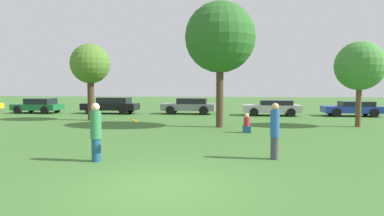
{
  "coord_description": "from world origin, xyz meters",
  "views": [
    {
      "loc": [
        1.55,
        -7.41,
        2.32
      ],
      "look_at": [
        0.27,
        4.27,
        1.52
      ],
      "focal_mm": 31.29,
      "sensor_mm": 36.0,
      "label": 1
    }
  ],
  "objects_px": {
    "bystander_sitting": "(247,125)",
    "tree_1": "(220,38)",
    "parked_car_green": "(39,105)",
    "parked_car_black": "(112,105)",
    "tree_0": "(90,65)",
    "frisbee": "(134,120)",
    "tree_2": "(360,66)",
    "parked_car_silver": "(272,107)",
    "person_catcher": "(275,130)",
    "parked_car_blue": "(353,108)",
    "parked_car_grey": "(189,106)",
    "person_thrower": "(96,132)"
  },
  "relations": [
    {
      "from": "frisbee",
      "to": "person_thrower",
      "type": "bearing_deg",
      "value": 174.11
    },
    {
      "from": "tree_1",
      "to": "tree_0",
      "type": "bearing_deg",
      "value": 162.19
    },
    {
      "from": "tree_1",
      "to": "parked_car_grey",
      "type": "relative_size",
      "value": 1.59
    },
    {
      "from": "person_catcher",
      "to": "tree_0",
      "type": "bearing_deg",
      "value": -54.74
    },
    {
      "from": "bystander_sitting",
      "to": "tree_2",
      "type": "xyz_separation_m",
      "value": [
        6.31,
        3.01,
        2.98
      ]
    },
    {
      "from": "tree_2",
      "to": "frisbee",
      "type": "bearing_deg",
      "value": -135.27
    },
    {
      "from": "frisbee",
      "to": "parked_car_black",
      "type": "xyz_separation_m",
      "value": [
        -6.76,
        16.89,
        -0.57
      ]
    },
    {
      "from": "bystander_sitting",
      "to": "parked_car_blue",
      "type": "height_order",
      "value": "parked_car_blue"
    },
    {
      "from": "parked_car_green",
      "to": "parked_car_grey",
      "type": "distance_m",
      "value": 12.65
    },
    {
      "from": "tree_1",
      "to": "tree_2",
      "type": "distance_m",
      "value": 7.9
    },
    {
      "from": "person_catcher",
      "to": "parked_car_silver",
      "type": "xyz_separation_m",
      "value": [
        1.89,
        15.49,
        -0.28
      ]
    },
    {
      "from": "person_catcher",
      "to": "parked_car_green",
      "type": "xyz_separation_m",
      "value": [
        -17.23,
        15.69,
        -0.27
      ]
    },
    {
      "from": "person_thrower",
      "to": "bystander_sitting",
      "type": "distance_m",
      "value": 8.36
    },
    {
      "from": "tree_2",
      "to": "bystander_sitting",
      "type": "bearing_deg",
      "value": -154.51
    },
    {
      "from": "person_thrower",
      "to": "parked_car_grey",
      "type": "xyz_separation_m",
      "value": [
        0.85,
        17.1,
        -0.23
      ]
    },
    {
      "from": "tree_2",
      "to": "parked_car_silver",
      "type": "relative_size",
      "value": 1.08
    },
    {
      "from": "tree_2",
      "to": "parked_car_blue",
      "type": "relative_size",
      "value": 1.13
    },
    {
      "from": "person_thrower",
      "to": "tree_1",
      "type": "xyz_separation_m",
      "value": [
        3.52,
        8.81,
        4.0
      ]
    },
    {
      "from": "bystander_sitting",
      "to": "tree_1",
      "type": "bearing_deg",
      "value": 123.82
    },
    {
      "from": "person_thrower",
      "to": "parked_car_silver",
      "type": "xyz_separation_m",
      "value": [
        7.34,
        16.38,
        -0.28
      ]
    },
    {
      "from": "person_catcher",
      "to": "bystander_sitting",
      "type": "relative_size",
      "value": 1.87
    },
    {
      "from": "tree_2",
      "to": "parked_car_black",
      "type": "distance_m",
      "value": 18.35
    },
    {
      "from": "parked_car_black",
      "to": "parked_car_grey",
      "type": "bearing_deg",
      "value": -175.47
    },
    {
      "from": "tree_0",
      "to": "parked_car_silver",
      "type": "distance_m",
      "value": 13.66
    },
    {
      "from": "person_catcher",
      "to": "parked_car_black",
      "type": "bearing_deg",
      "value": -64.61
    },
    {
      "from": "tree_2",
      "to": "parked_car_grey",
      "type": "bearing_deg",
      "value": 144.69
    },
    {
      "from": "frisbee",
      "to": "tree_2",
      "type": "relative_size",
      "value": 0.06
    },
    {
      "from": "person_catcher",
      "to": "bystander_sitting",
      "type": "xyz_separation_m",
      "value": [
        -0.55,
        5.86,
        -0.53
      ]
    },
    {
      "from": "tree_2",
      "to": "parked_car_grey",
      "type": "height_order",
      "value": "tree_2"
    },
    {
      "from": "bystander_sitting",
      "to": "parked_car_grey",
      "type": "bearing_deg",
      "value": 111.35
    },
    {
      "from": "bystander_sitting",
      "to": "tree_1",
      "type": "height_order",
      "value": "tree_1"
    },
    {
      "from": "person_thrower",
      "to": "parked_car_grey",
      "type": "distance_m",
      "value": 17.12
    },
    {
      "from": "person_thrower",
      "to": "parked_car_silver",
      "type": "distance_m",
      "value": 17.96
    },
    {
      "from": "person_catcher",
      "to": "parked_car_silver",
      "type": "distance_m",
      "value": 15.61
    },
    {
      "from": "parked_car_black",
      "to": "tree_0",
      "type": "bearing_deg",
      "value": 96.74
    },
    {
      "from": "bystander_sitting",
      "to": "parked_car_grey",
      "type": "xyz_separation_m",
      "value": [
        -4.04,
        10.34,
        0.29
      ]
    },
    {
      "from": "person_catcher",
      "to": "parked_car_silver",
      "type": "bearing_deg",
      "value": -106.28
    },
    {
      "from": "tree_2",
      "to": "parked_car_green",
      "type": "bearing_deg",
      "value": 163.48
    },
    {
      "from": "bystander_sitting",
      "to": "tree_0",
      "type": "bearing_deg",
      "value": 154.22
    },
    {
      "from": "tree_0",
      "to": "tree_1",
      "type": "distance_m",
      "value": 9.11
    },
    {
      "from": "frisbee",
      "to": "parked_car_blue",
      "type": "bearing_deg",
      "value": 54.06
    },
    {
      "from": "frisbee",
      "to": "parked_car_silver",
      "type": "relative_size",
      "value": 0.06
    },
    {
      "from": "tree_0",
      "to": "parked_car_black",
      "type": "bearing_deg",
      "value": 95.19
    },
    {
      "from": "tree_0",
      "to": "parked_car_blue",
      "type": "relative_size",
      "value": 1.2
    },
    {
      "from": "frisbee",
      "to": "tree_2",
      "type": "distance_m",
      "value": 14.21
    },
    {
      "from": "parked_car_grey",
      "to": "bystander_sitting",
      "type": "bearing_deg",
      "value": 112.89
    },
    {
      "from": "parked_car_grey",
      "to": "parked_car_blue",
      "type": "bearing_deg",
      "value": 178.92
    },
    {
      "from": "parked_car_green",
      "to": "parked_car_black",
      "type": "height_order",
      "value": "parked_car_black"
    },
    {
      "from": "tree_1",
      "to": "parked_car_silver",
      "type": "xyz_separation_m",
      "value": [
        3.82,
        7.57,
        -4.27
      ]
    },
    {
      "from": "tree_1",
      "to": "parked_car_green",
      "type": "height_order",
      "value": "tree_1"
    }
  ]
}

